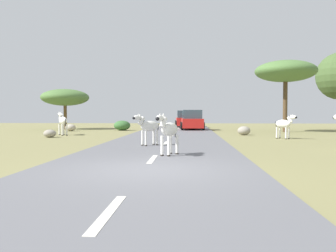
# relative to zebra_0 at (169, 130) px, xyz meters

# --- Properties ---
(ground_plane) EXTENTS (90.00, 90.00, 0.00)m
(ground_plane) POSITION_rel_zebra_0_xyz_m (-0.33, -3.06, -0.91)
(ground_plane) COLOR olive
(road) EXTENTS (6.00, 64.00, 0.05)m
(road) POSITION_rel_zebra_0_xyz_m (-0.44, -3.06, -0.89)
(road) COLOR slate
(road) RESTS_ON ground_plane
(lane_markings) EXTENTS (0.16, 56.00, 0.01)m
(lane_markings) POSITION_rel_zebra_0_xyz_m (-0.44, -4.06, -0.86)
(lane_markings) COLOR silver
(lane_markings) RESTS_ON road
(zebra_0) EXTENTS (0.82, 1.45, 1.44)m
(zebra_0) POSITION_rel_zebra_0_xyz_m (0.00, 0.00, 0.00)
(zebra_0) COLOR silver
(zebra_0) RESTS_ON road
(zebra_1) EXTENTS (1.09, 1.33, 1.44)m
(zebra_1) POSITION_rel_zebra_0_xyz_m (6.19, 9.01, -0.05)
(zebra_1) COLOR silver
(zebra_1) RESTS_ON ground_plane
(zebra_2) EXTENTS (1.20, 1.19, 1.42)m
(zebra_2) POSITION_rel_zebra_0_xyz_m (-1.12, 3.66, -0.02)
(zebra_2) COLOR silver
(zebra_2) RESTS_ON road
(zebra_3) EXTENTS (1.21, 1.52, 1.63)m
(zebra_3) POSITION_rel_zebra_0_xyz_m (-7.92, 11.61, 0.06)
(zebra_3) COLOR silver
(zebra_3) RESTS_ON ground_plane
(car_0) EXTENTS (2.19, 4.42, 1.74)m
(car_0) POSITION_rel_zebra_0_xyz_m (0.90, 19.79, -0.06)
(car_0) COLOR red
(car_0) RESTS_ON road
(car_1) EXTENTS (2.22, 4.44, 1.74)m
(car_1) POSITION_rel_zebra_0_xyz_m (0.19, 25.70, -0.06)
(car_1) COLOR red
(car_1) RESTS_ON road
(tree_2) EXTENTS (4.82, 4.82, 5.69)m
(tree_2) POSITION_rel_zebra_0_xyz_m (8.31, 16.92, 3.90)
(tree_2) COLOR #4C3823
(tree_2) RESTS_ON ground_plane
(tree_4) EXTENTS (4.43, 4.43, 3.76)m
(tree_4) POSITION_rel_zebra_0_xyz_m (-10.97, 20.69, 2.06)
(tree_4) COLOR brown
(tree_4) RESTS_ON ground_plane
(bush_0) EXTENTS (1.44, 1.30, 0.86)m
(bush_0) POSITION_rel_zebra_0_xyz_m (-5.19, 18.66, -0.48)
(bush_0) COLOR #386633
(bush_0) RESTS_ON ground_plane
(rock_0) EXTENTS (0.77, 0.72, 0.49)m
(rock_0) POSITION_rel_zebra_0_xyz_m (-7.90, 9.35, -0.67)
(rock_0) COLOR gray
(rock_0) RESTS_ON ground_plane
(rock_1) EXTENTS (0.86, 0.78, 0.61)m
(rock_1) POSITION_rel_zebra_0_xyz_m (4.42, 12.52, -0.61)
(rock_1) COLOR gray
(rock_1) RESTS_ON ground_plane
(rock_3) EXTENTS (0.87, 0.70, 0.58)m
(rock_3) POSITION_rel_zebra_0_xyz_m (-9.31, 17.28, -0.62)
(rock_3) COLOR #A89E8C
(rock_3) RESTS_ON ground_plane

